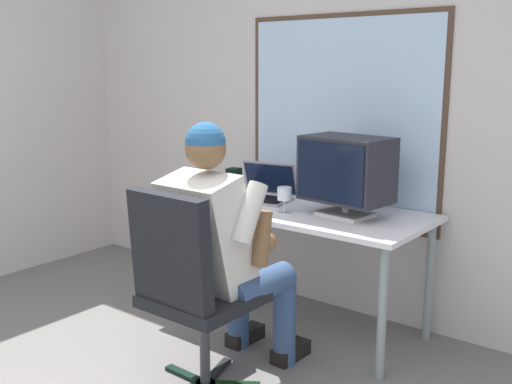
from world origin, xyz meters
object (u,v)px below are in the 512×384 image
crt_monitor (346,170)px  coffee_mug (207,193)px  laptop (264,190)px  person_seated (224,246)px  desk_speaker (234,180)px  office_chair (188,280)px  desk (292,218)px  wine_glass (284,195)px

crt_monitor → coffee_mug: 0.92m
coffee_mug → laptop: bearing=42.3°
person_seated → laptop: 0.90m
person_seated → desk_speaker: size_ratio=8.51×
office_chair → coffee_mug: (-0.63, 0.82, 0.20)m
person_seated → laptop: size_ratio=3.16×
desk → coffee_mug: bearing=-161.6°
desk → coffee_mug: coffee_mug is taller
crt_monitor → desk_speaker: size_ratio=3.30×
desk → crt_monitor: bearing=0.4°
crt_monitor → wine_glass: 0.37m
wine_glass → person_seated: bearing=-84.3°
desk → wine_glass: 0.24m
wine_glass → crt_monitor: bearing=27.7°
desk → office_chair: size_ratio=1.62×
laptop → coffee_mug: (-0.27, -0.24, -0.01)m
person_seated → office_chair: bearing=-91.1°
office_chair → person_seated: (0.00, 0.25, 0.11)m
desk → wine_glass: size_ratio=10.85×
office_chair → desk_speaker: size_ratio=6.59×
crt_monitor → wine_glass: crt_monitor is taller
crt_monitor → person_seated: bearing=-108.1°
coffee_mug → wine_glass: bearing=1.8°
wine_glass → office_chair: bearing=-86.3°
desk → crt_monitor: crt_monitor is taller
office_chair → laptop: bearing=109.1°
desk_speaker → laptop: bearing=-13.6°
desk → desk_speaker: desk_speaker is taller
desk_speaker → office_chair: bearing=-59.1°
office_chair → coffee_mug: office_chair is taller
person_seated → laptop: (-0.37, 0.81, 0.10)m
crt_monitor → laptop: bearing=173.9°
person_seated → coffee_mug: (-0.64, 0.57, 0.09)m
laptop → desk: bearing=-14.7°
person_seated → coffee_mug: person_seated is taller
crt_monitor → wine_glass: bearing=-152.3°
desk_speaker → coffee_mug: desk_speaker is taller
crt_monitor → desk_speaker: bearing=171.3°
person_seated → wine_glass: bearing=95.7°
office_chair → crt_monitor: 1.10m
person_seated → wine_glass: size_ratio=8.65×
office_chair → wine_glass: 0.88m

